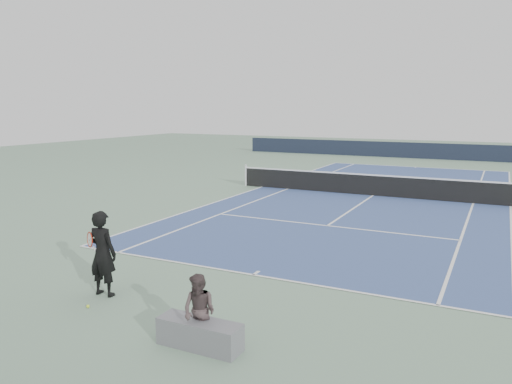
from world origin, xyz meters
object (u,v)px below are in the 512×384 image
at_px(spectator_bench, 199,322).
at_px(tennis_ball, 88,306).
at_px(tennis_net, 373,185).
at_px(tennis_player, 102,253).

bearing_deg(spectator_bench, tennis_ball, 172.08).
height_order(tennis_net, tennis_ball, tennis_net).
distance_m(tennis_player, tennis_ball, 1.12).
relative_size(tennis_net, spectator_bench, 8.80).
relative_size(tennis_net, tennis_ball, 196.55).
height_order(tennis_net, tennis_player, tennis_player).
bearing_deg(tennis_ball, spectator_bench, -7.92).
xyz_separation_m(tennis_player, tennis_ball, (0.20, -0.67, -0.88)).
distance_m(tennis_player, spectator_bench, 3.28).
relative_size(tennis_player, spectator_bench, 1.24).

